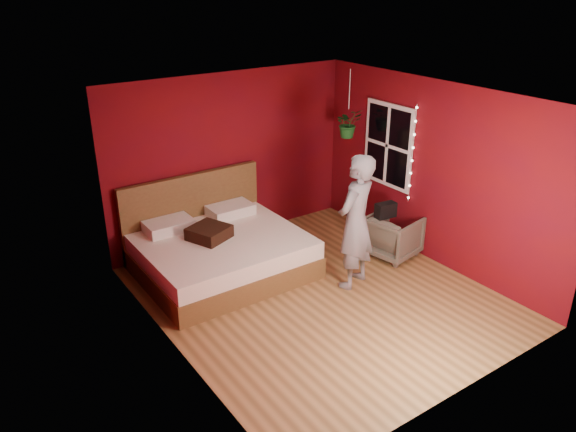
% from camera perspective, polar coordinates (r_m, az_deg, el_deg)
% --- Properties ---
extents(floor, '(4.50, 4.50, 0.00)m').
position_cam_1_polar(floor, '(7.45, 3.20, -8.12)').
color(floor, olive).
rests_on(floor, ground).
extents(room_walls, '(4.04, 4.54, 2.62)m').
position_cam_1_polar(room_walls, '(6.72, 3.52, 4.13)').
color(room_walls, '#690B0C').
rests_on(room_walls, ground).
extents(window, '(0.05, 0.97, 1.27)m').
position_cam_1_polar(window, '(8.67, 10.13, 7.08)').
color(window, white).
rests_on(window, room_walls).
extents(fairy_lights, '(0.04, 0.04, 1.45)m').
position_cam_1_polar(fairy_lights, '(8.30, 12.53, 6.15)').
color(fairy_lights, silver).
rests_on(fairy_lights, room_walls).
extents(bed, '(2.20, 1.87, 1.21)m').
position_cam_1_polar(bed, '(7.96, -7.04, -3.47)').
color(bed, brown).
rests_on(bed, ground).
extents(person, '(0.78, 0.64, 1.84)m').
position_cam_1_polar(person, '(7.35, 6.88, -0.62)').
color(person, slate).
rests_on(person, ground).
extents(armchair, '(0.82, 0.80, 0.64)m').
position_cam_1_polar(armchair, '(8.45, 10.61, -2.00)').
color(armchair, '#5A5647').
rests_on(armchair, ground).
extents(handbag, '(0.32, 0.18, 0.22)m').
position_cam_1_polar(handbag, '(8.22, 9.89, 0.59)').
color(handbag, black).
rests_on(handbag, armchair).
extents(throw_pillow, '(0.63, 0.63, 0.17)m').
position_cam_1_polar(throw_pillow, '(7.74, -8.02, -1.68)').
color(throw_pillow, black).
rests_on(throw_pillow, bed).
extents(hanging_plant, '(0.45, 0.41, 1.03)m').
position_cam_1_polar(hanging_plant, '(8.70, 6.13, 9.35)').
color(hanging_plant, silver).
rests_on(hanging_plant, room_walls).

